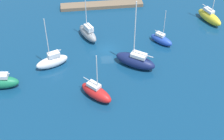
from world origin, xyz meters
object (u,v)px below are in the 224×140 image
sailboat_gray_lone_south (88,33)px  pier_dock (102,5)px  sailboat_red_inner_mooring (96,92)px  sailboat_blue_by_breakwater (161,39)px  sailboat_yellow_far_north (209,17)px  sailboat_white_center_basin (52,61)px  sailboat_navy_lone_north (135,60)px

sailboat_gray_lone_south → pier_dock: bearing=-43.4°
sailboat_red_inner_mooring → sailboat_blue_by_breakwater: 20.40m
sailboat_blue_by_breakwater → pier_dock: bearing=170.7°
sailboat_gray_lone_south → sailboat_yellow_far_north: bearing=-108.6°
sailboat_white_center_basin → sailboat_navy_lone_north: 15.77m
pier_dock → sailboat_navy_lone_north: 23.41m
pier_dock → sailboat_blue_by_breakwater: sailboat_blue_by_breakwater is taller
sailboat_yellow_far_north → sailboat_gray_lone_south: bearing=-106.3°
sailboat_white_center_basin → sailboat_gray_lone_south: (-7.34, -8.39, 0.10)m
sailboat_blue_by_breakwater → sailboat_red_inner_mooring: bearing=-88.7°
sailboat_blue_by_breakwater → sailboat_navy_lone_north: size_ratio=0.57×
sailboat_white_center_basin → sailboat_navy_lone_north: bearing=152.3°
pier_dock → sailboat_yellow_far_north: 25.24m
sailboat_yellow_far_north → sailboat_blue_by_breakwater: size_ratio=1.63×
sailboat_red_inner_mooring → sailboat_navy_lone_north: (-8.11, -7.49, 0.15)m
sailboat_red_inner_mooring → sailboat_white_center_basin: bearing=175.5°
sailboat_red_inner_mooring → sailboat_blue_by_breakwater: size_ratio=1.18×
sailboat_red_inner_mooring → sailboat_navy_lone_north: 11.04m
sailboat_yellow_far_north → sailboat_navy_lone_north: 23.42m
sailboat_yellow_far_north → sailboat_gray_lone_south: sailboat_yellow_far_north is taller
sailboat_red_inner_mooring → sailboat_blue_by_breakwater: sailboat_red_inner_mooring is taller
pier_dock → sailboat_white_center_basin: 24.12m
pier_dock → sailboat_blue_by_breakwater: size_ratio=2.50×
sailboat_gray_lone_south → sailboat_red_inner_mooring: bearing=155.5°
sailboat_red_inner_mooring → sailboat_white_center_basin: (7.56, -9.34, 0.00)m
sailboat_gray_lone_south → sailboat_navy_lone_north: size_ratio=0.73×
pier_dock → sailboat_blue_by_breakwater: (-10.74, 16.38, 0.56)m
sailboat_white_center_basin → sailboat_gray_lone_south: size_ratio=1.06×
sailboat_white_center_basin → pier_dock: bearing=-139.5°
sailboat_white_center_basin → sailboat_navy_lone_north: size_ratio=0.77×
sailboat_red_inner_mooring → sailboat_white_center_basin: sailboat_white_center_basin is taller
sailboat_red_inner_mooring → sailboat_navy_lone_north: bearing=89.3°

